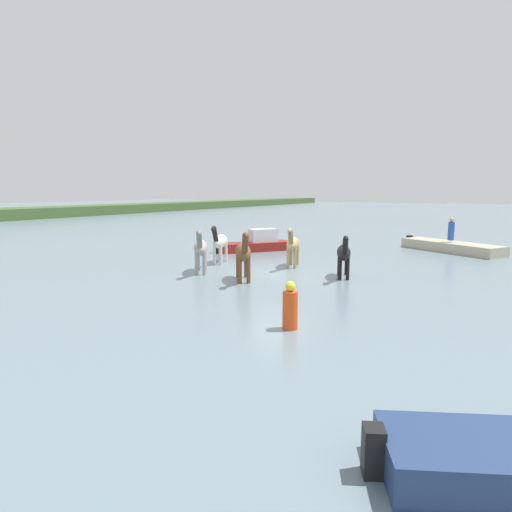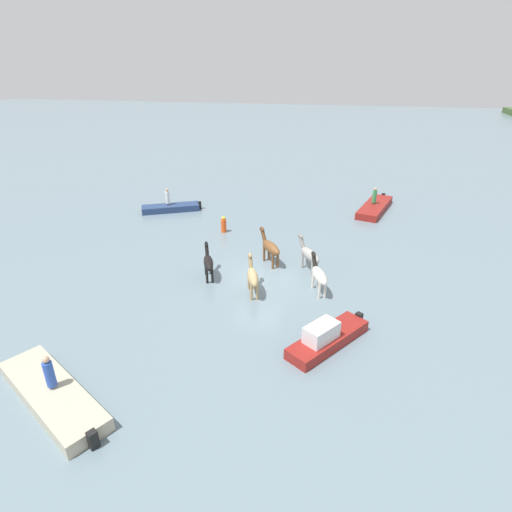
% 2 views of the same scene
% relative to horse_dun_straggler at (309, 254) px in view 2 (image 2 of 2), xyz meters
% --- Properties ---
extents(ground_plane, '(199.27, 199.27, 0.00)m').
position_rel_horse_dun_straggler_xyz_m(ground_plane, '(1.38, -2.55, -0.98)').
color(ground_plane, slate).
extents(horse_dun_straggler, '(2.07, 1.63, 1.79)m').
position_rel_horse_dun_straggler_xyz_m(horse_dun_straggler, '(0.00, 0.00, 0.00)').
color(horse_dun_straggler, '#9E9993').
rests_on(horse_dun_straggler, ground_plane).
extents(horse_gray_outer, '(2.12, 1.74, 1.85)m').
position_rel_horse_dun_straggler_xyz_m(horse_gray_outer, '(-0.42, -2.25, 0.04)').
color(horse_gray_outer, brown).
rests_on(horse_gray_outer, ground_plane).
extents(horse_dark_mare, '(2.10, 1.15, 1.67)m').
position_rel_horse_dun_straggler_xyz_m(horse_dark_mare, '(1.98, -5.13, -0.06)').
color(horse_dark_mare, black).
rests_on(horse_dark_mare, ground_plane).
extents(horse_lead, '(2.22, 1.10, 1.75)m').
position_rel_horse_dun_straggler_xyz_m(horse_lead, '(3.11, -2.47, -0.02)').
color(horse_lead, tan).
rests_on(horse_lead, ground_plane).
extents(horse_mid_herd, '(2.21, 1.19, 1.75)m').
position_rel_horse_dun_straggler_xyz_m(horse_mid_herd, '(2.26, 0.71, -0.02)').
color(horse_mid_herd, silver).
rests_on(horse_mid_herd, ground_plane).
extents(boat_skiff_near, '(4.03, 5.45, 0.76)m').
position_rel_horse_dun_straggler_xyz_m(boat_skiff_near, '(11.62, -7.53, -0.80)').
color(boat_skiff_near, '#B7AD93').
rests_on(boat_skiff_near, ground_plane).
extents(boat_motor_center, '(5.81, 3.01, 0.77)m').
position_rel_horse_dun_straggler_xyz_m(boat_motor_center, '(-11.37, 4.00, -0.80)').
color(boat_motor_center, maroon).
rests_on(boat_motor_center, ground_plane).
extents(boat_launch_far, '(3.01, 4.42, 0.73)m').
position_rel_horse_dun_straggler_xyz_m(boat_launch_far, '(-7.87, -11.47, -0.82)').
color(boat_launch_far, navy).
rests_on(boat_launch_far, ground_plane).
extents(boat_dinghy_port, '(3.94, 3.27, 1.32)m').
position_rel_horse_dun_straggler_xyz_m(boat_dinghy_port, '(6.51, 1.41, -0.68)').
color(boat_dinghy_port, maroon).
rests_on(boat_dinghy_port, ground_plane).
extents(person_spotter_bow, '(0.32, 0.32, 1.19)m').
position_rel_horse_dun_straggler_xyz_m(person_spotter_bow, '(11.52, -7.52, 0.18)').
color(person_spotter_bow, '#2D51B2').
rests_on(person_spotter_bow, boat_skiff_near).
extents(person_watcher_seated, '(0.32, 0.32, 1.19)m').
position_rel_horse_dun_straggler_xyz_m(person_watcher_seated, '(-11.45, 3.89, 0.18)').
color(person_watcher_seated, '#338C4C').
rests_on(person_watcher_seated, boat_motor_center).
extents(person_helmsman_aft, '(0.32, 0.32, 1.19)m').
position_rel_horse_dun_straggler_xyz_m(person_helmsman_aft, '(-7.91, -11.70, 0.14)').
color(person_helmsman_aft, silver).
rests_on(person_helmsman_aft, boat_launch_far).
extents(buoy_channel_marker, '(0.36, 0.36, 1.14)m').
position_rel_horse_dun_straggler_xyz_m(buoy_channel_marker, '(-4.54, -6.22, -0.47)').
color(buoy_channel_marker, '#E54C19').
rests_on(buoy_channel_marker, ground_plane).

